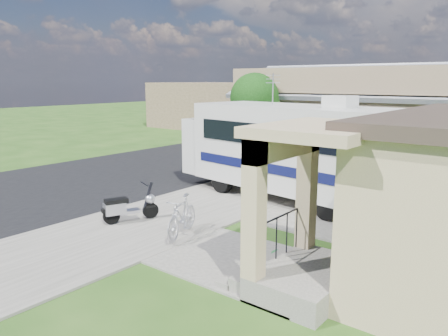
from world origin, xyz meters
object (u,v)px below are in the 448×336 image
Objects in this scene: bicycle at (182,218)px; garden_hose at (281,258)px; motorhome at (288,147)px; shrub at (393,193)px; pickup_truck at (268,138)px; van at (311,127)px; scooter at (127,207)px.

bicycle reaches higher than garden_hose.
shrub is at bearing -23.48° from motorhome.
bicycle is 15.47m from pickup_truck.
van is (-0.45, 6.36, 0.14)m from pickup_truck.
scooter is 5.10m from garden_hose.
pickup_truck is at bearing 133.89° from shrub.
garden_hose is (2.79, -5.00, -1.78)m from motorhome.
scooter is 0.26× the size of van.
bicycle is (2.12, 0.14, 0.05)m from scooter.
van reaches higher than scooter.
scooter is (-2.28, -5.42, -1.38)m from motorhome.
pickup_truck is at bearing 133.90° from motorhome.
shrub reaches higher than bicycle.
motorhome is 16.74m from van.
bicycle is at bearing 121.16° from pickup_truck.
pickup_truck is (-6.54, 8.82, -1.11)m from motorhome.
bicycle is 21.56m from van.
van is (-6.99, 15.17, -0.97)m from motorhome.
van is 14.14× the size of garden_hose.
motorhome is 3.02× the size of shrub.
scooter is 21.13m from van.
bicycle is (-4.71, -2.56, -0.95)m from shrub.
motorhome reaches higher than van.
van is at bearing 122.05° from motorhome.
shrub is 0.46× the size of van.
shrub reaches higher than pickup_truck.
motorhome is at bearing 89.16° from scooter.
van reaches higher than pickup_truck.
pickup_truck is at bearing 93.82° from bicycle.
shrub is 5.44m from bicycle.
scooter reaches higher than garden_hose.
shrub is 21.29m from van.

